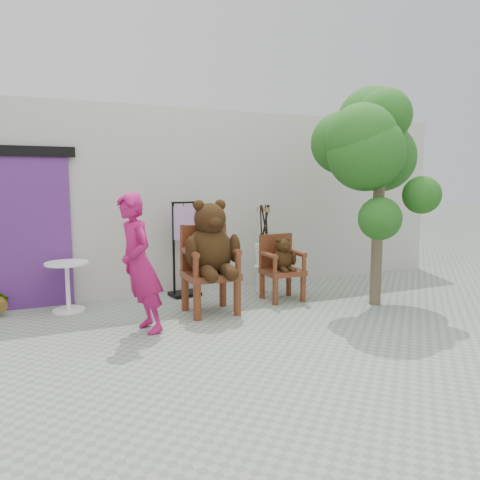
{
  "coord_description": "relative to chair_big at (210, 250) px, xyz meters",
  "views": [
    {
      "loc": [
        -2.95,
        -4.72,
        1.83
      ],
      "look_at": [
        -0.07,
        1.66,
        0.95
      ],
      "focal_mm": 35.0,
      "sensor_mm": 36.0,
      "label": 1
    }
  ],
  "objects": [
    {
      "name": "ground_plane",
      "position": [
        0.7,
        -1.27,
        -0.88
      ],
      "size": [
        60.0,
        60.0,
        0.0
      ],
      "primitive_type": "plane",
      "color": "gray",
      "rests_on": "ground"
    },
    {
      "name": "back_wall",
      "position": [
        0.7,
        1.83,
        0.62
      ],
      "size": [
        9.0,
        1.0,
        3.0
      ],
      "primitive_type": "cube",
      "color": "#B6B4AB",
      "rests_on": "ground"
    },
    {
      "name": "doorway",
      "position": [
        -2.3,
        1.31,
        0.28
      ],
      "size": [
        1.4,
        0.11,
        2.33
      ],
      "color": "#552570",
      "rests_on": "ground"
    },
    {
      "name": "chair_big",
      "position": [
        0.0,
        0.0,
        0.0
      ],
      "size": [
        0.78,
        0.83,
        1.59
      ],
      "color": "#502311",
      "rests_on": "ground"
    },
    {
      "name": "chair_small",
      "position": [
        1.26,
        0.24,
        -0.29
      ],
      "size": [
        0.58,
        0.53,
        1.01
      ],
      "color": "#502311",
      "rests_on": "ground"
    },
    {
      "name": "person",
      "position": [
        -1.08,
        -0.47,
        -0.04
      ],
      "size": [
        0.52,
        0.69,
        1.7
      ],
      "primitive_type": "imported",
      "rotation": [
        0.0,
        0.0,
        -1.37
      ],
      "color": "#A31456",
      "rests_on": "ground"
    },
    {
      "name": "cafe_table",
      "position": [
        -1.81,
        0.9,
        -0.44
      ],
      "size": [
        0.6,
        0.6,
        0.7
      ],
      "rotation": [
        0.0,
        0.0,
        0.31
      ],
      "color": "white",
      "rests_on": "ground"
    },
    {
      "name": "display_stand",
      "position": [
        -0.04,
        1.08,
        -0.3
      ],
      "size": [
        0.49,
        0.41,
        1.51
      ],
      "rotation": [
        0.0,
        0.0,
        0.13
      ],
      "color": "black",
      "rests_on": "ground"
    },
    {
      "name": "stool_bucket",
      "position": [
        1.23,
        0.75,
        -0.24
      ],
      "size": [
        0.32,
        0.32,
        1.45
      ],
      "rotation": [
        0.0,
        0.0,
        -0.3
      ],
      "color": "white",
      "rests_on": "ground"
    },
    {
      "name": "tree",
      "position": [
        2.28,
        -0.5,
        1.46
      ],
      "size": [
        1.91,
        1.91,
        3.28
      ],
      "rotation": [
        0.0,
        0.0,
        -0.22
      ],
      "color": "#463C2A",
      "rests_on": "ground"
    }
  ]
}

